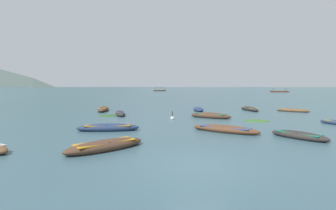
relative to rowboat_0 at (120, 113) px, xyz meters
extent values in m
plane|color=#385660|center=(5.09, 1483.50, -0.17)|extent=(6000.00, 6000.00, 0.00)
cone|color=#4C5B56|center=(-787.03, 1750.02, 308.37)|extent=(1699.83, 1699.83, 617.09)
cone|color=slate|center=(27.60, 2160.60, 116.08)|extent=(649.06, 649.06, 232.50)
cone|color=slate|center=(718.89, 2097.64, 144.77)|extent=(708.34, 708.34, 289.87)
cone|color=slate|center=(1514.56, 2124.18, 243.86)|extent=(1949.21, 1949.21, 488.06)
ellipsoid|color=#2D2826|center=(0.00, 0.00, -0.01)|extent=(1.67, 3.84, 0.54)
cube|color=#28519E|center=(0.00, 0.00, 0.15)|extent=(1.20, 2.76, 0.05)
cube|color=#2D2826|center=(0.00, 0.00, 0.20)|extent=(0.63, 0.21, 0.04)
ellipsoid|color=#2D2826|center=(15.29, 4.07, 0.01)|extent=(1.25, 4.34, 0.59)
cube|color=olive|center=(15.29, 4.07, 0.19)|extent=(0.90, 3.12, 0.05)
cube|color=#2D2826|center=(15.29, 4.07, 0.24)|extent=(0.72, 0.11, 0.04)
ellipsoid|color=#4C3323|center=(1.15, -14.00, 0.00)|extent=(3.88, 3.39, 0.57)
cube|color=orange|center=(1.15, -14.00, 0.18)|extent=(2.79, 2.44, 0.05)
cube|color=#4C3323|center=(1.15, -14.00, 0.23)|extent=(0.56, 0.69, 0.04)
ellipsoid|color=navy|center=(8.86, 3.97, -0.01)|extent=(1.18, 3.42, 0.54)
cube|color=#28519E|center=(8.86, 3.97, 0.16)|extent=(0.85, 2.46, 0.05)
cube|color=navy|center=(8.86, 3.97, 0.21)|extent=(0.74, 0.10, 0.04)
ellipsoid|color=#4C3323|center=(-2.64, 4.56, 0.03)|extent=(1.60, 4.63, 0.67)
cube|color=orange|center=(-2.64, 4.56, 0.23)|extent=(1.15, 3.34, 0.05)
cube|color=#4C3323|center=(-2.64, 4.56, 0.28)|extent=(0.83, 0.15, 0.04)
ellipsoid|color=brown|center=(19.74, 2.23, -0.03)|extent=(3.33, 2.97, 0.47)
cube|color=olive|center=(19.74, 2.23, 0.11)|extent=(2.40, 2.14, 0.05)
cube|color=brown|center=(19.74, 2.23, 0.16)|extent=(0.45, 0.51, 0.04)
ellipsoid|color=#4C3323|center=(8.78, -2.77, 0.02)|extent=(3.93, 3.17, 0.63)
cube|color=#197A56|center=(8.78, -2.77, 0.21)|extent=(2.83, 2.28, 0.05)
cube|color=#4C3323|center=(8.78, -2.77, 0.26)|extent=(0.50, 0.69, 0.04)
ellipsoid|color=brown|center=(8.06, -9.93, -0.01)|extent=(4.28, 3.64, 0.55)
cube|color=#28519E|center=(8.06, -9.93, 0.16)|extent=(3.08, 2.62, 0.05)
cube|color=brown|center=(8.06, -9.93, 0.21)|extent=(0.53, 0.66, 0.04)
ellipsoid|color=#2D2826|center=(11.69, -12.17, -0.02)|extent=(2.63, 3.21, 0.51)
cube|color=#197A56|center=(11.69, -12.17, 0.14)|extent=(1.89, 2.31, 0.05)
cube|color=#2D2826|center=(11.69, -12.17, 0.19)|extent=(0.61, 0.45, 0.04)
ellipsoid|color=navy|center=(0.36, -8.98, 0.01)|extent=(4.18, 1.27, 0.59)
cube|color=orange|center=(0.36, -8.98, 0.19)|extent=(3.01, 0.91, 0.05)
cube|color=navy|center=(0.36, -8.98, 0.24)|extent=(0.10, 0.77, 0.04)
cube|color=#4C3323|center=(7.51, 125.89, 0.10)|extent=(7.62, 2.64, 0.90)
cylinder|color=#4C4742|center=(10.41, 126.82, 1.23)|extent=(0.10, 0.10, 1.80)
cylinder|color=#4C4742|center=(10.38, 124.89, 1.23)|extent=(0.10, 0.10, 1.80)
cylinder|color=#4C4742|center=(4.65, 126.89, 1.23)|extent=(0.10, 0.10, 1.80)
cylinder|color=#4C4742|center=(4.62, 124.96, 1.23)|extent=(0.10, 0.10, 1.80)
cube|color=#334C75|center=(7.51, 125.89, 2.13)|extent=(6.40, 2.22, 0.12)
cube|color=brown|center=(66.65, 94.40, 0.10)|extent=(8.83, 4.14, 0.90)
cylinder|color=#4C4742|center=(63.29, 93.94, 1.23)|extent=(0.10, 0.10, 1.80)
cylinder|color=#4C4742|center=(63.65, 95.97, 1.23)|extent=(0.10, 0.10, 1.80)
cylinder|color=#4C4742|center=(69.65, 92.83, 1.23)|extent=(0.10, 0.10, 1.80)
cylinder|color=#4C4742|center=(70.01, 94.86, 1.23)|extent=(0.10, 0.10, 1.80)
cube|color=#9E998E|center=(66.65, 94.40, 2.13)|extent=(7.42, 3.48, 0.12)
sphere|color=silver|center=(5.13, -3.61, -0.09)|extent=(0.38, 0.38, 0.38)
cylinder|color=black|center=(5.13, -3.61, 0.24)|extent=(0.06, 0.06, 0.67)
ellipsoid|color=#2D5628|center=(-1.14, -0.52, -0.17)|extent=(2.40, 2.55, 0.14)
ellipsoid|color=#38662D|center=(12.24, -5.08, -0.17)|extent=(2.19, 2.19, 0.14)
camera|label=1|loc=(3.39, -25.56, 2.79)|focal=26.37mm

